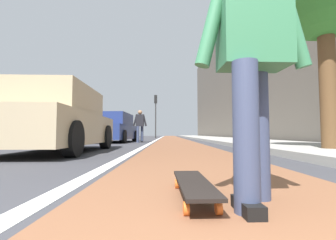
{
  "coord_description": "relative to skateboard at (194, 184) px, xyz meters",
  "views": [
    {
      "loc": [
        -0.35,
        0.4,
        0.42
      ],
      "look_at": [
        10.49,
        0.39,
        1.07
      ],
      "focal_mm": 24.82,
      "sensor_mm": 36.0,
      "label": 1
    }
  ],
  "objects": [
    {
      "name": "traffic_light",
      "position": [
        21.05,
        1.36,
        2.83
      ],
      "size": [
        0.33,
        0.28,
        4.22
      ],
      "color": "#2D2D2D",
      "rests_on": "ground"
    },
    {
      "name": "parked_car_near",
      "position": [
        3.85,
        2.78,
        0.63
      ],
      "size": [
        4.17,
        2.05,
        1.49
      ],
      "color": "tan",
      "rests_on": "ground"
    },
    {
      "name": "ground_plane",
      "position": [
        8.82,
        -0.23,
        -0.09
      ],
      "size": [
        80.0,
        80.0,
        0.0
      ],
      "primitive_type": "plane",
      "color": "#38383D"
    },
    {
      "name": "bike_lane_paint",
      "position": [
        22.82,
        -0.23,
        -0.09
      ],
      "size": [
        56.0,
        2.07,
        0.0
      ],
      "primitive_type": "cube",
      "color": "brown",
      "rests_on": "ground"
    },
    {
      "name": "pedestrian_distant",
      "position": [
        9.99,
        1.55,
        0.82
      ],
      "size": [
        0.45,
        0.7,
        1.61
      ],
      "color": "#384260",
      "rests_on": "ground"
    },
    {
      "name": "building_facade",
      "position": [
        20.82,
        -5.89,
        6.08
      ],
      "size": [
        40.0,
        1.2,
        12.36
      ],
      "primitive_type": "cube",
      "color": "#625A50",
      "rests_on": "ground"
    },
    {
      "name": "lane_stripe_white",
      "position": [
        18.82,
        0.96,
        -0.09
      ],
      "size": [
        52.0,
        0.16,
        0.01
      ],
      "primitive_type": "cube",
      "color": "silver",
      "rests_on": "ground"
    },
    {
      "name": "sidewalk_curb",
      "position": [
        16.82,
        -3.48,
        -0.03
      ],
      "size": [
        52.0,
        3.2,
        0.13
      ],
      "primitive_type": "cube",
      "color": "#9E9B93",
      "rests_on": "ground"
    },
    {
      "name": "skateboard",
      "position": [
        0.0,
        0.0,
        0.0
      ],
      "size": [
        0.85,
        0.23,
        0.11
      ],
      "color": "orange",
      "rests_on": "ground"
    },
    {
      "name": "parked_car_mid",
      "position": [
        10.34,
        3.01,
        0.6
      ],
      "size": [
        4.46,
        2.16,
        1.46
      ],
      "color": "navy",
      "rests_on": "ground"
    },
    {
      "name": "skater_person",
      "position": [
        -0.15,
        -0.35,
        0.84
      ],
      "size": [
        0.47,
        0.72,
        1.64
      ],
      "color": "#384260",
      "rests_on": "ground"
    }
  ]
}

